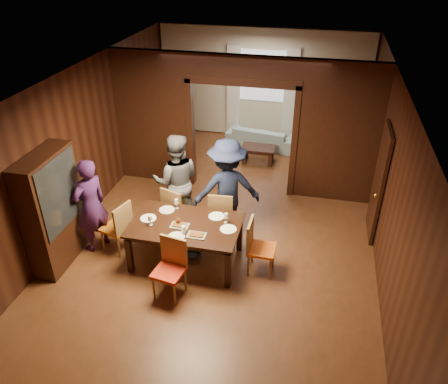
% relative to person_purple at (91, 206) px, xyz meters
% --- Properties ---
extents(floor, '(9.00, 9.00, 0.00)m').
position_rel_person_purple_xyz_m(floor, '(2.11, 1.05, -0.87)').
color(floor, '#512E17').
rests_on(floor, ground).
extents(ceiling, '(5.50, 9.00, 0.02)m').
position_rel_person_purple_xyz_m(ceiling, '(2.11, 1.05, 2.03)').
color(ceiling, silver).
rests_on(ceiling, room_walls).
extents(room_walls, '(5.52, 9.01, 2.90)m').
position_rel_person_purple_xyz_m(room_walls, '(2.11, 2.94, 0.64)').
color(room_walls, black).
rests_on(room_walls, floor).
extents(person_purple, '(0.64, 0.75, 1.73)m').
position_rel_person_purple_xyz_m(person_purple, '(0.00, 0.00, 0.00)').
color(person_purple, '#3B1A4C').
rests_on(person_purple, floor).
extents(person_grey, '(1.06, 0.92, 1.85)m').
position_rel_person_purple_xyz_m(person_grey, '(1.20, 1.04, 0.06)').
color(person_grey, '#4C4C52').
rests_on(person_grey, floor).
extents(person_navy, '(1.40, 1.11, 1.89)m').
position_rel_person_purple_xyz_m(person_navy, '(2.18, 0.95, 0.08)').
color(person_navy, '#151C36').
rests_on(person_navy, floor).
extents(sofa, '(1.90, 0.99, 0.53)m').
position_rel_person_purple_xyz_m(sofa, '(2.24, 4.90, -0.60)').
color(sofa, '#96BAC5').
rests_on(sofa, floor).
extents(serving_bowl, '(0.33, 0.33, 0.08)m').
position_rel_person_purple_xyz_m(serving_bowl, '(1.74, 0.12, -0.07)').
color(serving_bowl, black).
rests_on(serving_bowl, dining_table).
extents(dining_table, '(1.82, 1.13, 0.76)m').
position_rel_person_purple_xyz_m(dining_table, '(1.69, -0.02, -0.49)').
color(dining_table, black).
rests_on(dining_table, floor).
extents(coffee_table, '(0.80, 0.50, 0.40)m').
position_rel_person_purple_xyz_m(coffee_table, '(2.30, 3.97, -0.67)').
color(coffee_table, black).
rests_on(coffee_table, floor).
extents(chair_left, '(0.55, 0.55, 0.97)m').
position_rel_person_purple_xyz_m(chair_left, '(0.40, 0.02, -0.38)').
color(chair_left, '#C96212').
rests_on(chair_left, floor).
extents(chair_right, '(0.45, 0.45, 0.97)m').
position_rel_person_purple_xyz_m(chair_right, '(2.97, -0.01, -0.38)').
color(chair_right, orange).
rests_on(chair_right, floor).
extents(chair_far_l, '(0.56, 0.56, 0.97)m').
position_rel_person_purple_xyz_m(chair_far_l, '(1.29, 0.80, -0.38)').
color(chair_far_l, orange).
rests_on(chair_far_l, floor).
extents(chair_far_r, '(0.47, 0.47, 0.97)m').
position_rel_person_purple_xyz_m(chair_far_r, '(2.11, 0.84, -0.38)').
color(chair_far_r, orange).
rests_on(chair_far_r, floor).
extents(chair_near, '(0.51, 0.51, 0.97)m').
position_rel_person_purple_xyz_m(chair_near, '(1.68, -0.87, -0.38)').
color(chair_near, red).
rests_on(chair_near, floor).
extents(hutch, '(0.40, 1.20, 2.00)m').
position_rel_person_purple_xyz_m(hutch, '(-0.42, -0.45, 0.13)').
color(hutch, black).
rests_on(hutch, floor).
extents(door_right, '(0.06, 0.90, 2.10)m').
position_rel_person_purple_xyz_m(door_right, '(4.81, 1.55, 0.18)').
color(door_right, black).
rests_on(door_right, floor).
extents(window_far, '(1.20, 0.03, 1.30)m').
position_rel_person_purple_xyz_m(window_far, '(2.11, 5.49, 0.83)').
color(window_far, silver).
rests_on(window_far, back_wall).
extents(curtain_left, '(0.35, 0.06, 2.40)m').
position_rel_person_purple_xyz_m(curtain_left, '(1.36, 5.45, 0.38)').
color(curtain_left, white).
rests_on(curtain_left, back_wall).
extents(curtain_right, '(0.35, 0.06, 2.40)m').
position_rel_person_purple_xyz_m(curtain_right, '(2.86, 5.45, 0.38)').
color(curtain_right, white).
rests_on(curtain_right, back_wall).
extents(plate_left, '(0.27, 0.27, 0.01)m').
position_rel_person_purple_xyz_m(plate_left, '(1.04, -0.00, -0.10)').
color(plate_left, white).
rests_on(plate_left, dining_table).
extents(plate_far_l, '(0.27, 0.27, 0.01)m').
position_rel_person_purple_xyz_m(plate_far_l, '(1.26, 0.31, -0.10)').
color(plate_far_l, silver).
rests_on(plate_far_l, dining_table).
extents(plate_far_r, '(0.27, 0.27, 0.01)m').
position_rel_person_purple_xyz_m(plate_far_r, '(2.14, 0.30, -0.10)').
color(plate_far_r, white).
rests_on(plate_far_r, dining_table).
extents(plate_right, '(0.27, 0.27, 0.01)m').
position_rel_person_purple_xyz_m(plate_right, '(2.41, -0.01, -0.10)').
color(plate_right, white).
rests_on(plate_right, dining_table).
extents(plate_near, '(0.27, 0.27, 0.01)m').
position_rel_person_purple_xyz_m(plate_near, '(1.66, -0.39, -0.10)').
color(plate_near, silver).
rests_on(plate_near, dining_table).
extents(platter_a, '(0.30, 0.20, 0.04)m').
position_rel_person_purple_xyz_m(platter_a, '(1.62, -0.10, -0.09)').
color(platter_a, gray).
rests_on(platter_a, dining_table).
extents(platter_b, '(0.30, 0.20, 0.04)m').
position_rel_person_purple_xyz_m(platter_b, '(1.96, -0.29, -0.09)').
color(platter_b, gray).
rests_on(platter_b, dining_table).
extents(wineglass_left, '(0.08, 0.08, 0.18)m').
position_rel_person_purple_xyz_m(wineglass_left, '(1.14, -0.17, -0.02)').
color(wineglass_left, silver).
rests_on(wineglass_left, dining_table).
extents(wineglass_far, '(0.08, 0.08, 0.18)m').
position_rel_person_purple_xyz_m(wineglass_far, '(1.40, 0.41, -0.02)').
color(wineglass_far, silver).
rests_on(wineglass_far, dining_table).
extents(wineglass_right, '(0.08, 0.08, 0.18)m').
position_rel_person_purple_xyz_m(wineglass_right, '(2.34, 0.17, -0.02)').
color(wineglass_right, silver).
rests_on(wineglass_right, dining_table).
extents(tumbler, '(0.07, 0.07, 0.14)m').
position_rel_person_purple_xyz_m(tumbler, '(1.74, -0.27, -0.04)').
color(tumbler, silver).
rests_on(tumbler, dining_table).
extents(condiment_jar, '(0.08, 0.08, 0.11)m').
position_rel_person_purple_xyz_m(condiment_jar, '(1.58, -0.05, -0.05)').
color(condiment_jar, '#502512').
rests_on(condiment_jar, dining_table).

